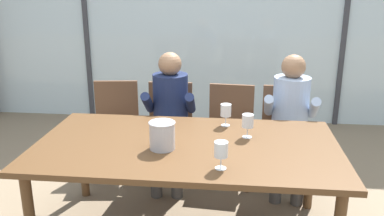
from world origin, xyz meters
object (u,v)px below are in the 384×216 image
object	(u,v)px
person_pale_blue_shirt	(290,114)
wine_glass_near_bucket	(248,122)
dining_table	(187,152)
wine_glass_center_pour	(221,151)
ice_bucket_primary	(162,135)
wine_glass_by_left_taster	(226,111)
chair_center	(230,125)
chair_right_of_center	(285,127)
chair_left_of_center	(169,122)
person_navy_polo	(170,110)
chair_near_curtain	(116,121)

from	to	relation	value
person_pale_blue_shirt	wine_glass_near_bucket	size ratio (longest dim) A/B	6.93
dining_table	wine_glass_center_pour	xyz separation A→B (m)	(0.25, -0.37, 0.18)
ice_bucket_primary	wine_glass_by_left_taster	xyz separation A→B (m)	(0.41, 0.50, 0.02)
wine_glass_by_left_taster	chair_center	bearing A→B (deg)	87.03
dining_table	chair_center	bearing A→B (deg)	73.52
dining_table	chair_right_of_center	bearing A→B (deg)	51.06
chair_left_of_center	chair_right_of_center	distance (m)	1.08
dining_table	ice_bucket_primary	size ratio (longest dim) A/B	11.04
chair_left_of_center	chair_right_of_center	size ratio (longest dim) A/B	1.00
person_pale_blue_shirt	person_navy_polo	bearing A→B (deg)	-174.49
person_navy_polo	person_pale_blue_shirt	distance (m)	1.07
chair_center	wine_glass_near_bucket	size ratio (longest dim) A/B	5.09
person_pale_blue_shirt	chair_right_of_center	bearing A→B (deg)	102.87
ice_bucket_primary	person_navy_polo	bearing A→B (deg)	96.24
chair_left_of_center	wine_glass_by_left_taster	world-z (taller)	wine_glass_by_left_taster
chair_left_of_center	person_navy_polo	world-z (taller)	person_navy_polo
chair_near_curtain	person_pale_blue_shirt	xyz separation A→B (m)	(1.63, -0.15, 0.17)
wine_glass_by_left_taster	chair_left_of_center	bearing A→B (deg)	132.08
wine_glass_center_pour	chair_right_of_center	bearing A→B (deg)	68.19
chair_right_of_center	wine_glass_center_pour	bearing A→B (deg)	-111.42
chair_left_of_center	person_pale_blue_shirt	world-z (taller)	person_pale_blue_shirt
chair_left_of_center	wine_glass_center_pour	world-z (taller)	wine_glass_center_pour
chair_near_curtain	wine_glass_near_bucket	distance (m)	1.52
chair_left_of_center	wine_glass_by_left_taster	bearing A→B (deg)	-48.87
chair_near_curtain	chair_left_of_center	world-z (taller)	same
ice_bucket_primary	wine_glass_center_pour	bearing A→B (deg)	-33.41
chair_left_of_center	wine_glass_near_bucket	world-z (taller)	wine_glass_near_bucket
wine_glass_near_bucket	chair_center	bearing A→B (deg)	99.31
chair_left_of_center	wine_glass_center_pour	distance (m)	1.51
dining_table	person_pale_blue_shirt	bearing A→B (deg)	46.02
chair_right_of_center	wine_glass_near_bucket	bearing A→B (deg)	-114.06
person_navy_polo	wine_glass_near_bucket	xyz separation A→B (m)	(0.68, -0.68, 0.15)
ice_bucket_primary	wine_glass_center_pour	xyz separation A→B (m)	(0.40, -0.27, 0.02)
ice_bucket_primary	wine_glass_center_pour	distance (m)	0.48
chair_right_of_center	chair_left_of_center	bearing A→B (deg)	179.53
person_pale_blue_shirt	chair_left_of_center	bearing A→B (deg)	177.36
chair_near_curtain	chair_right_of_center	xyz separation A→B (m)	(1.61, -0.01, 0.00)
wine_glass_by_left_taster	wine_glass_near_bucket	bearing A→B (deg)	-55.03
person_pale_blue_shirt	wine_glass_by_left_taster	bearing A→B (deg)	-135.68
chair_left_of_center	chair_center	distance (m)	0.58
chair_right_of_center	ice_bucket_primary	world-z (taller)	ice_bucket_primary
ice_bucket_primary	person_pale_blue_shirt	bearing A→B (deg)	44.55
dining_table	chair_right_of_center	world-z (taller)	chair_right_of_center
wine_glass_by_left_taster	wine_glass_center_pour	distance (m)	0.77
chair_center	person_pale_blue_shirt	world-z (taller)	person_pale_blue_shirt
dining_table	ice_bucket_primary	xyz separation A→B (m)	(-0.15, -0.11, 0.16)
chair_left_of_center	ice_bucket_primary	distance (m)	1.16
chair_center	ice_bucket_primary	size ratio (longest dim) A/B	4.63
dining_table	chair_left_of_center	world-z (taller)	chair_left_of_center
chair_center	chair_right_of_center	world-z (taller)	same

